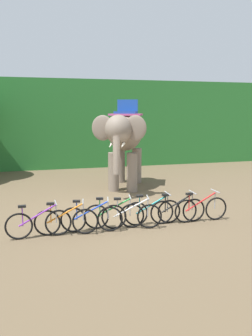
{
  "coord_description": "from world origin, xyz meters",
  "views": [
    {
      "loc": [
        -2.55,
        -10.49,
        3.27
      ],
      "look_at": [
        0.56,
        1.0,
        1.3
      ],
      "focal_mm": 36.71,
      "sensor_mm": 36.0,
      "label": 1
    }
  ],
  "objects_px": {
    "bike_green": "(114,215)",
    "bike_orange": "(66,221)",
    "bike_teal": "(153,212)",
    "bike_black": "(178,210)",
    "bike_purple": "(39,223)",
    "bike_white": "(132,216)",
    "bike_blue": "(91,218)",
    "elephant": "(125,137)",
    "bike_red": "(201,209)"
  },
  "relations": [
    {
      "from": "bike_blue",
      "to": "elephant",
      "type": "bearing_deg",
      "value": 65.57
    },
    {
      "from": "bike_purple",
      "to": "bike_teal",
      "type": "bearing_deg",
      "value": 3.92
    },
    {
      "from": "bike_blue",
      "to": "bike_black",
      "type": "bearing_deg",
      "value": 2.23
    },
    {
      "from": "bike_teal",
      "to": "bike_black",
      "type": "bearing_deg",
      "value": -4.35
    },
    {
      "from": "bike_teal",
      "to": "bike_red",
      "type": "relative_size",
      "value": 1.0
    },
    {
      "from": "bike_blue",
      "to": "bike_teal",
      "type": "bearing_deg",
      "value": 4.99
    },
    {
      "from": "bike_blue",
      "to": "bike_white",
      "type": "bearing_deg",
      "value": -2.26
    },
    {
      "from": "bike_green",
      "to": "bike_black",
      "type": "relative_size",
      "value": 0.99
    },
    {
      "from": "bike_blue",
      "to": "bike_white",
      "type": "relative_size",
      "value": 1.0
    },
    {
      "from": "bike_green",
      "to": "bike_blue",
      "type": "bearing_deg",
      "value": -169.78
    },
    {
      "from": "bike_white",
      "to": "bike_teal",
      "type": "distance_m",
      "value": 0.73
    },
    {
      "from": "bike_green",
      "to": "bike_teal",
      "type": "height_order",
      "value": "same"
    },
    {
      "from": "bike_orange",
      "to": "bike_green",
      "type": "relative_size",
      "value": 1.0
    },
    {
      "from": "bike_black",
      "to": "bike_green",
      "type": "bearing_deg",
      "value": 179.47
    },
    {
      "from": "bike_orange",
      "to": "bike_black",
      "type": "distance_m",
      "value": 3.29
    },
    {
      "from": "bike_teal",
      "to": "bike_red",
      "type": "distance_m",
      "value": 1.5
    },
    {
      "from": "bike_orange",
      "to": "bike_green",
      "type": "xyz_separation_m",
      "value": [
        1.35,
        0.18,
        0.0
      ]
    },
    {
      "from": "bike_orange",
      "to": "bike_teal",
      "type": "bearing_deg",
      "value": 4.93
    },
    {
      "from": "bike_blue",
      "to": "bike_red",
      "type": "relative_size",
      "value": 0.99
    },
    {
      "from": "bike_green",
      "to": "bike_orange",
      "type": "bearing_deg",
      "value": -172.54
    },
    {
      "from": "bike_purple",
      "to": "bike_teal",
      "type": "height_order",
      "value": "same"
    },
    {
      "from": "bike_purple",
      "to": "bike_teal",
      "type": "xyz_separation_m",
      "value": [
        3.23,
        0.22,
        0.0
      ]
    },
    {
      "from": "bike_red",
      "to": "bike_white",
      "type": "bearing_deg",
      "value": -177.56
    },
    {
      "from": "bike_red",
      "to": "elephant",
      "type": "bearing_deg",
      "value": 101.82
    },
    {
      "from": "bike_purple",
      "to": "bike_white",
      "type": "xyz_separation_m",
      "value": [
        2.53,
        0.02,
        0.0
      ]
    },
    {
      "from": "bike_orange",
      "to": "bike_white",
      "type": "height_order",
      "value": "same"
    },
    {
      "from": "bike_blue",
      "to": "bike_black",
      "type": "distance_m",
      "value": 2.59
    },
    {
      "from": "bike_white",
      "to": "bike_red",
      "type": "xyz_separation_m",
      "value": [
        2.19,
        0.09,
        0.0
      ]
    },
    {
      "from": "bike_blue",
      "to": "bike_red",
      "type": "distance_m",
      "value": 3.32
    },
    {
      "from": "bike_green",
      "to": "elephant",
      "type": "bearing_deg",
      "value": 71.71
    },
    {
      "from": "bike_orange",
      "to": "bike_green",
      "type": "bearing_deg",
      "value": 7.46
    },
    {
      "from": "bike_black",
      "to": "bike_red",
      "type": "relative_size",
      "value": 1.0
    },
    {
      "from": "bike_teal",
      "to": "bike_blue",
      "type": "bearing_deg",
      "value": -175.01
    },
    {
      "from": "bike_white",
      "to": "bike_blue",
      "type": "bearing_deg",
      "value": 177.74
    },
    {
      "from": "bike_orange",
      "to": "bike_blue",
      "type": "height_order",
      "value": "same"
    },
    {
      "from": "bike_purple",
      "to": "bike_teal",
      "type": "distance_m",
      "value": 3.23
    },
    {
      "from": "elephant",
      "to": "bike_purple",
      "type": "relative_size",
      "value": 2.45
    },
    {
      "from": "bike_purple",
      "to": "bike_orange",
      "type": "relative_size",
      "value": 1.01
    },
    {
      "from": "bike_purple",
      "to": "bike_green",
      "type": "distance_m",
      "value": 2.07
    },
    {
      "from": "bike_orange",
      "to": "bike_blue",
      "type": "distance_m",
      "value": 0.69
    },
    {
      "from": "bike_teal",
      "to": "bike_orange",
      "type": "bearing_deg",
      "value": -175.07
    },
    {
      "from": "bike_green",
      "to": "bike_teal",
      "type": "distance_m",
      "value": 1.17
    },
    {
      "from": "bike_orange",
      "to": "bike_green",
      "type": "height_order",
      "value": "same"
    },
    {
      "from": "bike_teal",
      "to": "bike_black",
      "type": "xyz_separation_m",
      "value": [
        0.77,
        -0.06,
        0.0
      ]
    },
    {
      "from": "bike_red",
      "to": "bike_blue",
      "type": "bearing_deg",
      "value": -179.16
    },
    {
      "from": "elephant",
      "to": "bike_white",
      "type": "height_order",
      "value": "elephant"
    },
    {
      "from": "bike_white",
      "to": "bike_teal",
      "type": "bearing_deg",
      "value": 16.25
    },
    {
      "from": "bike_purple",
      "to": "bike_green",
      "type": "relative_size",
      "value": 1.01
    },
    {
      "from": "bike_orange",
      "to": "bike_red",
      "type": "xyz_separation_m",
      "value": [
        4.01,
        0.11,
        0.0
      ]
    },
    {
      "from": "bike_white",
      "to": "elephant",
      "type": "bearing_deg",
      "value": 77.18
    }
  ]
}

